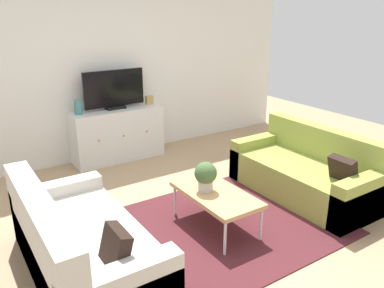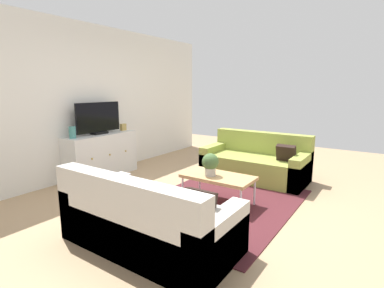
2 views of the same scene
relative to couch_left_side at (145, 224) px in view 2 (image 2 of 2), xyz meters
name	(u,v)px [view 2 (image 2 of 2)]	position (x,y,z in m)	size (l,w,h in m)	color
ground_plane	(210,201)	(1.44, 0.10, -0.27)	(10.00, 10.00, 0.00)	tan
wall_back	(90,101)	(1.44, 2.65, 1.08)	(6.40, 0.12, 2.70)	silver
area_rug	(219,203)	(1.44, -0.05, -0.26)	(2.50, 1.90, 0.01)	#4C1E23
couch_left_side	(145,224)	(0.00, 0.00, 0.00)	(0.87, 1.77, 0.80)	beige
couch_right_side	(257,163)	(2.87, 0.00, 0.00)	(0.87, 1.77, 0.80)	olive
coffee_table	(218,178)	(1.44, -0.02, 0.10)	(0.52, 0.97, 0.40)	tan
potted_plant	(210,163)	(1.37, 0.07, 0.31)	(0.23, 0.23, 0.31)	#B7B2A8
tv_console	(101,155)	(1.40, 2.37, 0.12)	(1.34, 0.47, 0.78)	silver
flat_screen_tv	(99,118)	(1.40, 2.39, 0.79)	(0.90, 0.16, 0.56)	black
glass_vase	(72,132)	(0.85, 2.37, 0.61)	(0.11, 0.11, 0.20)	teal
mantel_clock	(123,127)	(1.94, 2.37, 0.57)	(0.11, 0.07, 0.13)	tan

